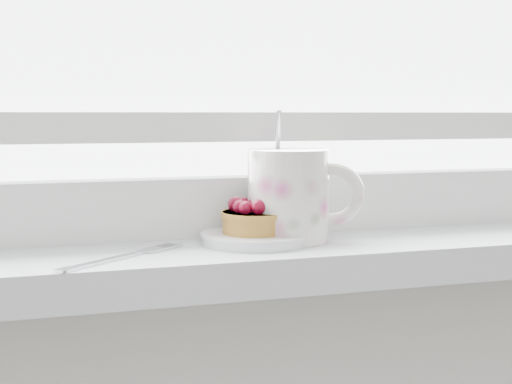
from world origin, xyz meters
name	(u,v)px	position (x,y,z in m)	size (l,w,h in m)	color
saucer	(255,238)	(0.02, 1.90, 0.95)	(0.12, 0.12, 0.01)	silver
raspberry_tart	(255,217)	(0.02, 1.90, 0.97)	(0.08, 0.08, 0.04)	#936220
floral_mug	(291,194)	(0.06, 1.90, 0.99)	(0.14, 0.12, 0.15)	silver
fork	(122,257)	(-0.14, 1.86, 0.94)	(0.14, 0.12, 0.00)	silver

